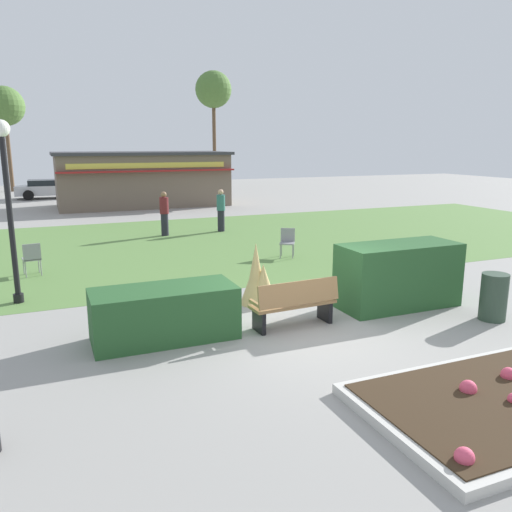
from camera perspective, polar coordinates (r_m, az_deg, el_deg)
name	(u,v)px	position (r m, az deg, el deg)	size (l,w,h in m)	color
ground_plane	(308,331)	(9.73, 5.89, -8.38)	(80.00, 80.00, 0.00)	#999691
lawn_patch	(184,244)	(18.06, -8.13, 1.33)	(36.00, 12.00, 0.01)	#5B8442
flower_bed	(496,405)	(7.67, 25.36, -14.82)	(3.49, 2.49, 0.32)	beige
park_bench	(295,303)	(9.76, 4.38, -5.30)	(1.73, 0.61, 0.95)	#9E7547
hedge_left	(164,314)	(9.32, -10.23, -6.38)	(2.55, 1.10, 0.95)	#28562B
hedge_right	(398,275)	(11.36, 15.65, -2.09)	(2.62, 1.10, 1.38)	#28562B
ornamental_grass_behind_left	(256,282)	(11.15, -0.02, -2.97)	(0.70, 0.70, 0.97)	tan
ornamental_grass_behind_right	(263,285)	(11.08, 0.82, -3.22)	(0.63, 0.63, 0.91)	tan
ornamental_grass_behind_center	(256,274)	(11.09, -0.01, -1.98)	(0.51, 0.51, 1.37)	tan
lamppost_mid	(7,190)	(12.09, -26.12, 6.67)	(0.36, 0.36, 3.95)	black
trash_bin	(494,297)	(11.20, 25.10, -4.18)	(0.52, 0.52, 0.95)	#2D4233
food_kiosk	(142,179)	(29.92, -12.62, 8.46)	(9.52, 4.82, 3.02)	#6B5B4C
cafe_chair_west	(287,240)	(15.82, 3.55, 1.79)	(0.60, 0.60, 0.89)	gray
cafe_chair_east	(32,257)	(14.74, -23.84, -0.06)	(0.50, 0.50, 0.89)	gray
person_strolling	(164,213)	(19.77, -10.24, 4.73)	(0.34, 0.34, 1.69)	#23232D
person_standing	(221,210)	(20.47, -3.95, 5.16)	(0.34, 0.34, 1.69)	#23232D
parked_car_west_slot	(50,188)	(35.76, -22.13, 7.05)	(4.22, 2.09, 1.20)	#B7BABF
tree_left_bg	(4,107)	(42.11, -26.38, 14.76)	(2.80, 2.80, 7.52)	brown
tree_right_bg	(213,91)	(41.36, -4.79, 17.98)	(2.80, 2.80, 8.96)	brown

